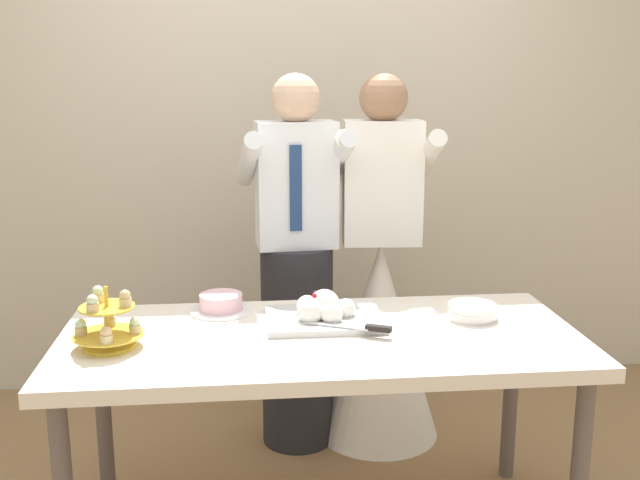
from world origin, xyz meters
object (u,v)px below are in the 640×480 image
(cupcake_stand, at_px, (108,325))
(main_cake_tray, at_px, (324,313))
(round_cake, at_px, (221,304))
(plate_stack, at_px, (472,311))
(dessert_table, at_px, (321,354))
(person_groom, at_px, (297,284))
(person_bride, at_px, (380,314))

(cupcake_stand, height_order, main_cake_tray, cupcake_stand)
(main_cake_tray, height_order, round_cake, main_cake_tray)
(cupcake_stand, relative_size, round_cake, 0.96)
(plate_stack, bearing_deg, cupcake_stand, -172.39)
(dessert_table, distance_m, round_cake, 0.46)
(dessert_table, xyz_separation_m, person_groom, (-0.03, 0.73, 0.05))
(cupcake_stand, bearing_deg, round_cake, 43.70)
(main_cake_tray, distance_m, person_groom, 0.62)
(plate_stack, xyz_separation_m, person_bride, (-0.23, 0.65, -0.22))
(main_cake_tray, bearing_deg, dessert_table, -101.37)
(main_cake_tray, relative_size, plate_stack, 2.30)
(cupcake_stand, xyz_separation_m, main_cake_tray, (0.73, 0.17, -0.04))
(dessert_table, distance_m, main_cake_tray, 0.16)
(cupcake_stand, bearing_deg, person_bride, 37.75)
(main_cake_tray, xyz_separation_m, plate_stack, (0.55, -0.00, -0.01))
(plate_stack, relative_size, person_bride, 0.11)
(round_cake, relative_size, person_bride, 0.14)
(cupcake_stand, bearing_deg, main_cake_tray, 13.47)
(plate_stack, xyz_separation_m, person_groom, (-0.61, 0.62, -0.06))
(cupcake_stand, height_order, person_bride, person_bride)
(main_cake_tray, relative_size, person_bride, 0.25)
(person_bride, bearing_deg, plate_stack, -70.73)
(cupcake_stand, distance_m, person_bride, 1.36)
(dessert_table, xyz_separation_m, plate_stack, (0.57, 0.11, 0.10))
(main_cake_tray, height_order, person_groom, person_groom)
(cupcake_stand, height_order, plate_stack, cupcake_stand)
(cupcake_stand, bearing_deg, plate_stack, 7.61)
(plate_stack, distance_m, person_groom, 0.87)
(dessert_table, relative_size, plate_stack, 9.78)
(main_cake_tray, relative_size, round_cake, 1.76)
(person_groom, bearing_deg, cupcake_stand, -130.59)
(main_cake_tray, xyz_separation_m, round_cake, (-0.37, 0.17, -0.01))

